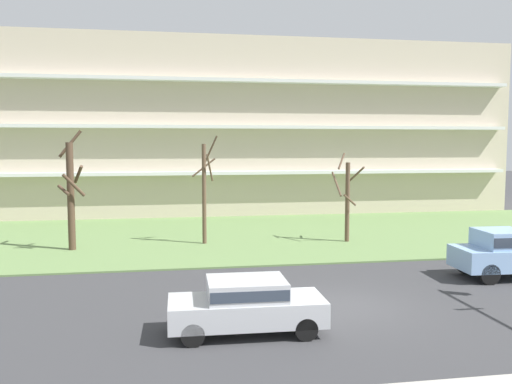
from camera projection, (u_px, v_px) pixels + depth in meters
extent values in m
plane|color=#38383A|center=(345.00, 306.00, 17.77)|extent=(160.00, 160.00, 0.00)
cube|color=#66844C|center=(267.00, 235.00, 31.52)|extent=(80.00, 16.00, 0.08)
cube|color=beige|center=(236.00, 129.00, 44.37)|extent=(41.77, 11.37, 13.16)
cube|color=silver|center=(248.00, 173.00, 38.64)|extent=(40.10, 0.90, 0.24)
cube|color=silver|center=(247.00, 127.00, 38.34)|extent=(40.10, 0.90, 0.24)
cube|color=silver|center=(247.00, 80.00, 38.05)|extent=(40.10, 0.90, 0.24)
cylinder|color=#4C3828|center=(71.00, 197.00, 26.60)|extent=(0.35, 0.35, 5.45)
cylinder|color=#4C3828|center=(78.00, 174.00, 26.77)|extent=(0.63, 0.90, 0.95)
cylinder|color=#4C3828|center=(64.00, 190.00, 26.24)|extent=(0.73, 0.72, 0.54)
cylinder|color=#4C3828|center=(70.00, 144.00, 26.87)|extent=(1.19, 0.25, 1.41)
cylinder|color=#4C3828|center=(74.00, 185.00, 26.14)|extent=(1.07, 0.66, 1.19)
cylinder|color=brown|center=(204.00, 195.00, 28.29)|extent=(0.22, 0.22, 5.37)
cylinder|color=brown|center=(210.00, 168.00, 28.05)|extent=(0.45, 0.71, 1.46)
cylinder|color=brown|center=(204.00, 168.00, 28.77)|extent=(1.29, 0.14, 1.04)
cylinder|color=brown|center=(209.00, 153.00, 28.52)|extent=(0.89, 0.76, 1.85)
cylinder|color=brown|center=(347.00, 203.00, 28.93)|extent=(0.24, 0.24, 4.37)
cylinder|color=brown|center=(350.00, 200.00, 28.59)|extent=(0.74, 0.13, 0.66)
cylinder|color=brown|center=(341.00, 161.00, 28.92)|extent=(0.62, 0.70, 0.89)
cylinder|color=brown|center=(356.00, 175.00, 29.12)|extent=(0.61, 1.20, 0.95)
cylinder|color=brown|center=(337.00, 184.00, 28.70)|extent=(0.19, 1.35, 1.26)
cube|color=#8CB2E0|center=(502.00, 239.00, 21.33)|extent=(1.87, 1.91, 0.70)
cube|color=#2D3847|center=(502.00, 239.00, 21.33)|extent=(1.84, 1.95, 0.38)
cylinder|color=black|center=(490.00, 274.00, 20.44)|extent=(0.81, 0.25, 0.80)
cylinder|color=black|center=(466.00, 264.00, 22.20)|extent=(0.81, 0.25, 0.80)
cube|color=#B7BABF|center=(247.00, 310.00, 15.15)|extent=(4.44, 1.90, 0.70)
cube|color=#B7BABF|center=(247.00, 289.00, 15.10)|extent=(2.24, 1.70, 0.55)
cube|color=#2D3847|center=(247.00, 289.00, 15.10)|extent=(2.19, 1.74, 0.30)
cylinder|color=black|center=(294.00, 311.00, 16.18)|extent=(0.64, 0.23, 0.64)
cylinder|color=black|center=(306.00, 329.00, 14.62)|extent=(0.64, 0.23, 0.64)
cylinder|color=black|center=(191.00, 316.00, 15.74)|extent=(0.64, 0.23, 0.64)
cylinder|color=black|center=(193.00, 335.00, 14.18)|extent=(0.64, 0.23, 0.64)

